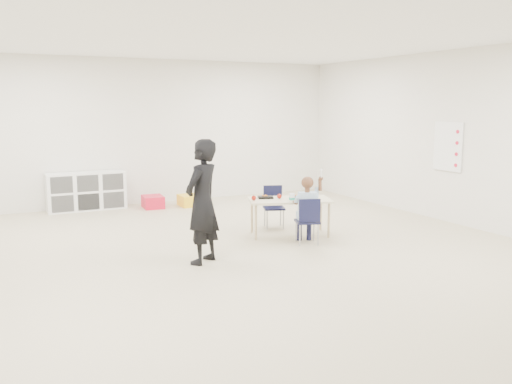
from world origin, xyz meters
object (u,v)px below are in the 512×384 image
chair_near (307,220)px  cubby_shelf (86,191)px  adult (202,202)px  table (290,217)px  child (307,207)px

chair_near → cubby_shelf: bearing=140.1°
cubby_shelf → adult: adult is taller
table → child: bearing=-73.9°
table → adult: bearing=-136.4°
adult → child: bearing=150.4°
chair_near → cubby_shelf: 4.56m
table → cubby_shelf: 4.12m
chair_near → adult: 1.71m
chair_near → child: child is taller
chair_near → adult: (-1.64, -0.22, 0.43)m
cubby_shelf → child: bearing=-59.0°
table → chair_near: chair_near is taller
table → adult: adult is taller
table → adult: 1.90m
adult → table: bearing=167.2°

